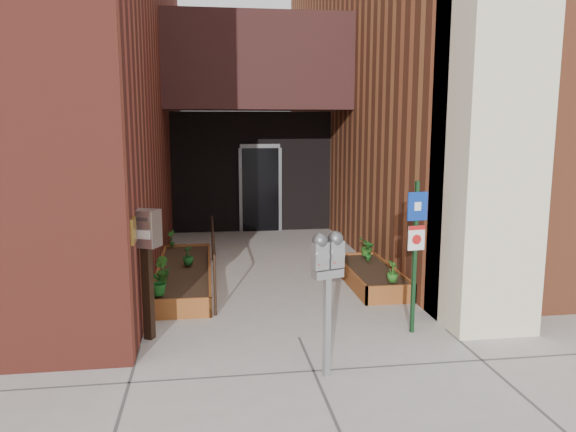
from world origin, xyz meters
name	(u,v)px	position (x,y,z in m)	size (l,w,h in m)	color
ground	(299,338)	(0.00, 0.00, 0.00)	(80.00, 80.00, 0.00)	#9E9991
architecture	(244,25)	(-0.18, 6.89, 4.98)	(20.00, 14.60, 10.00)	maroon
planter_left	(184,276)	(-1.55, 2.70, 0.13)	(0.90, 3.60, 0.30)	brown
planter_right	(370,277)	(1.60, 2.20, 0.13)	(0.80, 2.20, 0.30)	brown
handrail	(213,241)	(-1.05, 2.65, 0.75)	(0.04, 3.34, 0.90)	black
parking_meter	(328,265)	(0.12, -1.13, 1.24)	(0.37, 0.24, 1.61)	gray
sign_post	(416,241)	(1.51, -0.03, 1.23)	(0.27, 0.08, 2.01)	#123218
payment_dropbox	(146,247)	(-1.90, 0.25, 1.21)	(0.40, 0.36, 1.67)	black
shrub_left_a	(158,281)	(-1.85, 1.15, 0.50)	(0.36, 0.36, 0.40)	#1B601E
shrub_left_b	(161,270)	(-1.85, 1.75, 0.51)	(0.23, 0.23, 0.41)	#295F1B
shrub_left_c	(188,255)	(-1.48, 2.81, 0.47)	(0.19, 0.19, 0.34)	#17501C
shrub_left_d	(171,239)	(-1.85, 4.30, 0.47)	(0.17, 0.17, 0.33)	#29611B
shrub_right_a	(393,271)	(1.68, 1.30, 0.46)	(0.18, 0.18, 0.33)	#28611B
shrub_right_b	(369,251)	(1.69, 2.66, 0.48)	(0.19, 0.19, 0.36)	#1A5D1C
shrub_right_c	(367,247)	(1.75, 2.99, 0.47)	(0.31, 0.31, 0.34)	#2A631C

